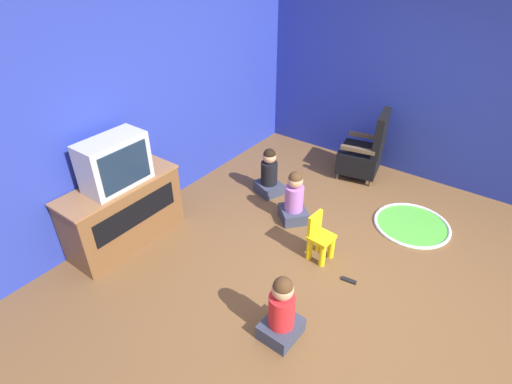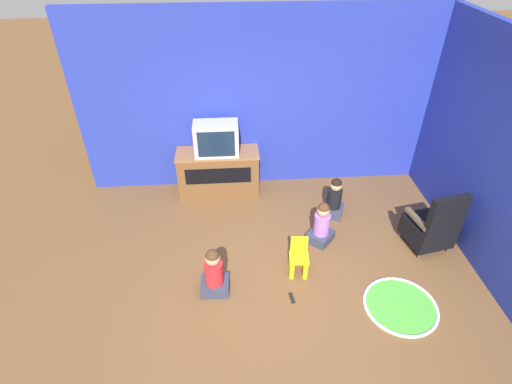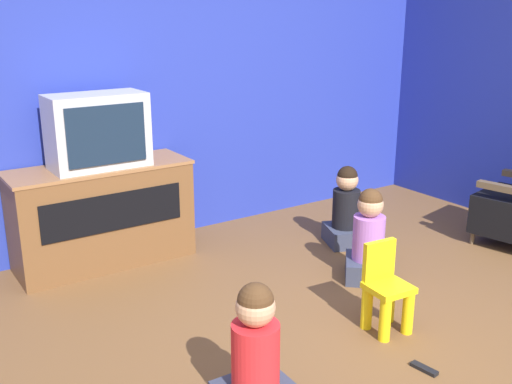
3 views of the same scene
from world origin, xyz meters
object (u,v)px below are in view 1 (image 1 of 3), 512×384
tv_cabinet (123,211)px  television (114,162)px  yellow_kid_chair (320,240)px  child_watching_right (294,200)px  black_armchair (364,153)px  child_watching_left (282,312)px  child_watching_center (269,174)px  remote_control (349,280)px

tv_cabinet → television: 0.62m
television → yellow_kid_chair: 2.24m
television → child_watching_right: size_ratio=1.02×
black_armchair → child_watching_left: bearing=-0.6°
yellow_kid_chair → child_watching_center: 1.36m
tv_cabinet → remote_control: 2.49m
tv_cabinet → black_armchair: 3.26m
yellow_kid_chair → child_watching_center: child_watching_center is taller
child_watching_center → television: bearing=90.1°
child_watching_right → remote_control: child_watching_right is taller
tv_cabinet → child_watching_center: size_ratio=2.00×
yellow_kid_chair → child_watching_right: size_ratio=0.81×
television → remote_control: bearing=-68.8°
tv_cabinet → child_watching_right: (1.42, -1.30, -0.10)m
tv_cabinet → television: bearing=-90.0°
black_armchair → child_watching_left: size_ratio=1.46×
television → child_watching_right: television is taller
child_watching_right → remote_control: 1.17m
yellow_kid_chair → black_armchair: bearing=15.4°
child_watching_left → child_watching_right: 1.68m
black_armchair → child_watching_center: bearing=-47.0°
yellow_kid_chair → child_watching_right: child_watching_right is taller
child_watching_right → remote_control: bearing=-166.9°
child_watching_left → child_watching_center: size_ratio=1.03×
black_armchair → child_watching_center: black_armchair is taller
tv_cabinet → black_armchair: (2.87, -1.54, -0.02)m
television → remote_control: 2.63m
yellow_kid_chair → child_watching_right: 0.70m
child_watching_right → remote_control: size_ratio=4.27×
remote_control → yellow_kid_chair: bearing=-25.3°
black_armchair → tv_cabinet: bearing=-39.6°
black_armchair → remote_control: size_ratio=6.33×
tv_cabinet → yellow_kid_chair: size_ratio=2.44×
black_armchair → yellow_kid_chair: (-1.86, -0.34, -0.14)m
tv_cabinet → child_watching_center: (1.74, -0.73, -0.10)m
child_watching_left → tv_cabinet: bearing=90.0°
child_watching_left → child_watching_center: bearing=38.9°
yellow_kid_chair → remote_control: size_ratio=3.44×
television → child_watching_right: (1.42, -1.27, -0.72)m
child_watching_center → child_watching_right: 0.66m
tv_cabinet → child_watching_center: bearing=-22.7°
tv_cabinet → black_armchair: bearing=-28.2°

